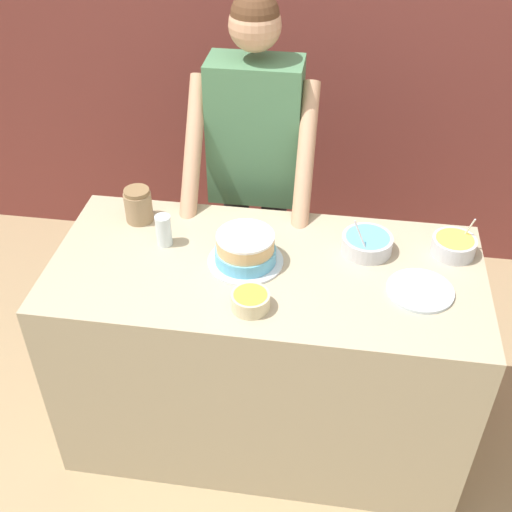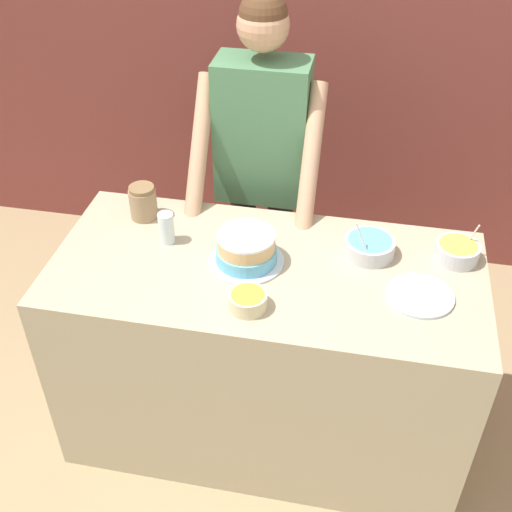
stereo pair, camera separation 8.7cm
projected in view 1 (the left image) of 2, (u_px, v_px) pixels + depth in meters
ground_plane at (252, 495)px, 2.71m from camera, size 14.00×14.00×0.00m
wall_back at (304, 39)px, 3.35m from camera, size 10.00×0.05×2.60m
counter at (265, 352)px, 2.72m from camera, size 1.66×0.77×0.94m
person_baker at (255, 152)px, 2.86m from camera, size 0.55×0.49×1.77m
cake at (245, 250)px, 2.42m from camera, size 0.29×0.29×0.13m
frosting_bowl_yellow at (454, 245)px, 2.48m from camera, size 0.17×0.17×0.15m
frosting_bowl_orange at (250, 300)px, 2.23m from camera, size 0.14×0.14×0.06m
frosting_bowl_blue at (367, 243)px, 2.49m from camera, size 0.20×0.20×0.17m
drinking_glass at (164, 230)px, 2.51m from camera, size 0.06×0.06×0.13m
ceramic_plate at (420, 291)px, 2.32m from camera, size 0.24×0.24×0.01m
stoneware_jar at (138, 205)px, 2.64m from camera, size 0.11×0.11×0.15m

